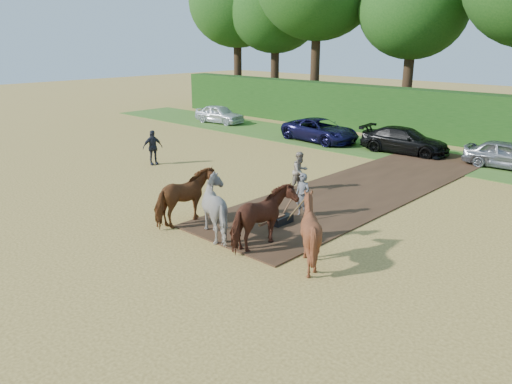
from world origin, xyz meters
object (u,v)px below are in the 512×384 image
Objects in this scene: plough_team at (244,213)px; parked_cars at (383,138)px; spectator_near at (300,171)px; spectator_far at (153,147)px.

parked_cars is at bearing 103.67° from plough_team.
plough_team is at bearing -153.25° from spectator_near.
spectator_far is at bearing -121.75° from parked_cars.
parked_cars is (6.61, 10.68, -0.17)m from spectator_far.
spectator_near is 0.06× the size of parked_cars.
spectator_near is 0.95× the size of spectator_far.
spectator_far is at bearing 105.98° from spectator_near.
spectator_far is 10.85m from plough_team.
plough_team is (10.14, -3.85, 0.07)m from spectator_far.
plough_team reaches higher than parked_cars.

